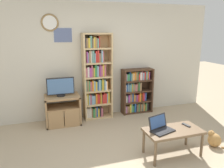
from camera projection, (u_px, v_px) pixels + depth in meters
ground_plane at (132, 164)px, 3.34m from camera, size 18.00×18.00×0.00m
wall_back at (96, 61)px, 5.02m from camera, size 5.72×0.09×2.60m
tv_stand at (63, 110)px, 4.71m from camera, size 0.73×0.51×0.63m
television at (61, 87)px, 4.59m from camera, size 0.57×0.18×0.40m
bookshelf_tall at (96, 78)px, 4.93m from camera, size 0.65×0.30×1.94m
bookshelf_short at (136, 92)px, 5.34m from camera, size 0.76×0.27×1.09m
coffee_table at (173, 133)px, 3.50m from camera, size 0.92×0.48×0.44m
laptop at (161, 127)px, 3.44m from camera, size 0.42×0.35×0.24m
remote_near_laptop at (186, 125)px, 3.63m from camera, size 0.07×0.17×0.02m
cat at (214, 139)px, 3.82m from camera, size 0.36×0.36×0.29m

